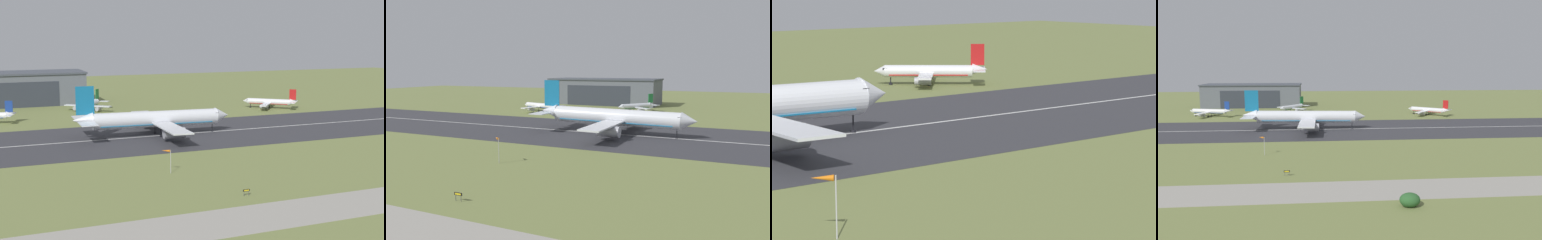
# 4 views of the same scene
# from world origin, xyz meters

# --- Properties ---
(ground_plane) EXTENTS (622.51, 622.51, 0.00)m
(ground_plane) POSITION_xyz_m (0.00, 58.36, 0.00)
(ground_plane) COLOR olive
(runway_strip) EXTENTS (382.51, 52.13, 0.06)m
(runway_strip) POSITION_xyz_m (0.00, 116.72, 0.03)
(runway_strip) COLOR #333338
(runway_strip) RESTS_ON ground_plane
(runway_centreline) EXTENTS (344.26, 0.70, 0.01)m
(runway_centreline) POSITION_xyz_m (0.00, 116.72, 0.07)
(runway_centreline) COLOR silver
(runway_centreline) RESTS_ON runway_strip
(taxiway_road) EXTENTS (286.88, 13.86, 0.05)m
(taxiway_road) POSITION_xyz_m (0.00, 33.93, 0.03)
(taxiway_road) COLOR gray
(taxiway_road) RESTS_ON ground_plane
(hangar_building) EXTENTS (65.57, 25.95, 15.52)m
(hangar_building) POSITION_xyz_m (-35.62, 216.05, 7.78)
(hangar_building) COLOR slate
(hangar_building) RESTS_ON ground_plane
(airplane_landing) EXTENTS (54.08, 49.17, 17.40)m
(airplane_landing) POSITION_xyz_m (2.79, 117.51, 5.46)
(airplane_landing) COLOR silver
(airplane_landing) RESTS_ON ground_plane
(airplane_parked_west) EXTENTS (25.22, 23.36, 8.63)m
(airplane_parked_west) POSITION_xyz_m (-51.12, 164.50, 2.86)
(airplane_parked_west) COLOR white
(airplane_parked_west) RESTS_ON ground_plane
(airplane_parked_centre) EXTENTS (20.62, 21.32, 8.80)m
(airplane_parked_centre) POSITION_xyz_m (-6.98, 182.16, 2.78)
(airplane_parked_centre) COLOR silver
(airplane_parked_centre) RESTS_ON ground_plane
(windsock_pole) EXTENTS (2.01, 1.77, 5.90)m
(windsock_pole) POSITION_xyz_m (-9.69, 70.60, 5.25)
(windsock_pole) COLOR #B7B7BC
(windsock_pole) RESTS_ON ground_plane
(runway_sign) EXTENTS (1.56, 0.13, 1.45)m
(runway_sign) POSITION_xyz_m (-0.21, 46.73, 1.09)
(runway_sign) COLOR #4C4C51
(runway_sign) RESTS_ON ground_plane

